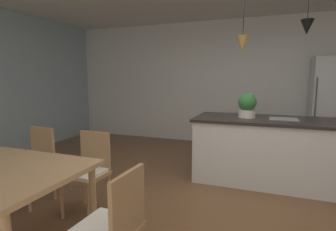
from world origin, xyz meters
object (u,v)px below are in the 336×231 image
chair_far_right (88,170)px  chair_kitchen_end (112,227)px  potted_plant_on_island (247,105)px  chair_far_left (34,162)px  kitchen_island (267,150)px  refrigerator (331,108)px

chair_far_right → chair_kitchen_end: size_ratio=1.00×
chair_kitchen_end → potted_plant_on_island: bearing=74.7°
chair_far_left → potted_plant_on_island: size_ratio=2.51×
kitchen_island → refrigerator: refrigerator is taller
refrigerator → potted_plant_on_island: refrigerator is taller
kitchen_island → potted_plant_on_island: (-0.30, 0.00, 0.61)m
kitchen_island → refrigerator: (1.07, 1.68, 0.45)m
chair_far_right → refrigerator: bearing=48.7°
chair_far_right → chair_kitchen_end: 1.20m
kitchen_island → chair_far_right: bearing=-138.5°
chair_kitchen_end → refrigerator: refrigerator is taller
chair_far_right → refrigerator: (2.88, 3.28, 0.44)m
kitchen_island → refrigerator: bearing=57.4°
chair_kitchen_end → kitchen_island: kitchen_island is taller
chair_kitchen_end → potted_plant_on_island: size_ratio=2.51×
chair_far_right → refrigerator: 4.39m
chair_kitchen_end → kitchen_island: (0.97, 2.46, -0.01)m
chair_far_left → chair_kitchen_end: 1.82m
chair_far_left → kitchen_island: size_ratio=0.43×
chair_far_left → refrigerator: 4.93m
potted_plant_on_island → refrigerator: bearing=50.8°
chair_far_right → kitchen_island: size_ratio=0.43×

